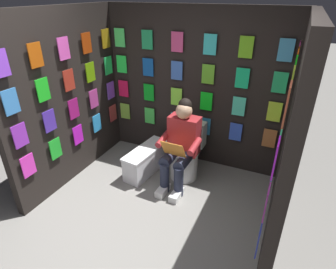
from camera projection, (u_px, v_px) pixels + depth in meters
ground_plane at (118, 254)px, 2.84m from camera, size 30.00×30.00×0.00m
display_wall_back at (193, 89)px, 4.02m from camera, size 2.72×0.14×2.23m
display_wall_left at (289, 140)px, 2.65m from camera, size 0.14×2.05×2.23m
display_wall_right at (67, 99)px, 3.65m from camera, size 0.14×2.05×2.23m
toilet at (186, 154)px, 3.94m from camera, size 0.41×0.56×0.77m
person_reading at (180, 144)px, 3.63m from camera, size 0.53×0.69×1.19m
comic_longbox_near at (146, 160)px, 4.06m from camera, size 0.37×0.84×0.38m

